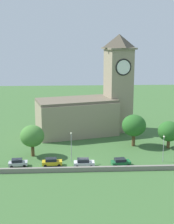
% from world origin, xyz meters
% --- Properties ---
extents(ground_plane, '(200.00, 200.00, 0.00)m').
position_xyz_m(ground_plane, '(0.00, 15.00, 0.00)').
color(ground_plane, '#3D6633').
extents(church, '(29.35, 16.56, 28.35)m').
position_xyz_m(church, '(2.91, 23.28, 8.36)').
color(church, gray).
rests_on(church, ground).
extents(quay_barrier, '(55.12, 0.70, 1.01)m').
position_xyz_m(quay_barrier, '(0.00, -5.15, 0.51)').
color(quay_barrier, gray).
rests_on(quay_barrier, ground).
extents(car_silver, '(4.23, 2.41, 1.75)m').
position_xyz_m(car_silver, '(-14.77, -1.74, 0.88)').
color(car_silver, silver).
rests_on(car_silver, ground).
extents(car_yellow, '(4.46, 2.23, 1.75)m').
position_xyz_m(car_yellow, '(-7.35, -1.67, 0.88)').
color(car_yellow, gold).
rests_on(car_yellow, ground).
extents(car_white, '(4.52, 2.26, 1.91)m').
position_xyz_m(car_white, '(-0.31, -2.70, 0.96)').
color(car_white, silver).
rests_on(car_white, ground).
extents(car_green, '(4.39, 2.68, 1.71)m').
position_xyz_m(car_green, '(7.81, -2.47, 0.87)').
color(car_green, '#1E6B38').
rests_on(car_green, ground).
extents(streetlamp_west_mid, '(0.44, 0.44, 6.98)m').
position_xyz_m(streetlamp_west_mid, '(-3.02, 0.39, 4.67)').
color(streetlamp_west_mid, '#9EA0A5').
rests_on(streetlamp_west_mid, ground).
extents(streetlamp_central, '(0.44, 0.44, 6.19)m').
position_xyz_m(streetlamp_central, '(17.76, -0.62, 4.21)').
color(streetlamp_central, '#9EA0A5').
rests_on(streetlamp_central, ground).
extents(tree_riverside_east, '(5.65, 5.65, 6.98)m').
position_xyz_m(tree_riverside_east, '(21.72, 8.63, 4.41)').
color(tree_riverside_east, brown).
rests_on(tree_riverside_east, ground).
extents(tree_churchyard, '(6.19, 6.19, 8.30)m').
position_xyz_m(tree_churchyard, '(13.12, 10.68, 5.47)').
color(tree_churchyard, brown).
rests_on(tree_churchyard, ground).
extents(tree_by_tower, '(5.69, 5.69, 7.56)m').
position_xyz_m(tree_by_tower, '(-12.16, 4.58, 4.96)').
color(tree_by_tower, brown).
rests_on(tree_by_tower, ground).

